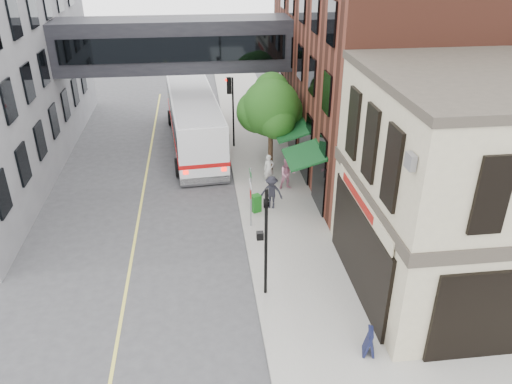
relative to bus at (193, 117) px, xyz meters
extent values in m
plane|color=#38383A|center=(2.11, -17.87, -1.91)|extent=(120.00, 120.00, 0.00)
cube|color=gray|center=(4.11, -3.87, -1.83)|extent=(4.00, 60.00, 0.15)
cube|color=tan|center=(11.11, -15.87, 2.17)|extent=(10.00, 8.00, 8.15)
cube|color=#38332B|center=(11.11, -15.87, 2.24)|extent=(10.12, 8.12, 0.50)
cube|color=black|center=(6.05, -15.87, -0.06)|extent=(0.14, 6.40, 3.40)
cube|color=black|center=(6.01, -15.87, -0.06)|extent=(0.04, 5.90, 3.00)
cube|color=maroon|center=(5.99, -15.27, 1.89)|extent=(0.03, 3.60, 0.32)
cube|color=#512519|center=(12.11, -2.87, 5.09)|extent=(12.00, 18.00, 14.00)
cube|color=#0E3E1E|center=(5.25, -4.12, 1.09)|extent=(1.80, 13.00, 0.40)
cube|color=black|center=(-0.89, 0.13, 4.59)|extent=(14.00, 3.00, 3.00)
cube|color=black|center=(-0.89, -1.42, 4.59)|extent=(13.00, 0.08, 1.40)
cube|color=black|center=(-0.89, 1.68, 4.59)|extent=(13.00, 0.08, 1.40)
cylinder|color=black|center=(2.51, -15.87, 0.49)|extent=(0.12, 0.12, 4.50)
cube|color=black|center=(2.29, -15.87, 0.84)|extent=(0.25, 0.22, 0.30)
imported|color=black|center=(2.51, -15.87, 2.34)|extent=(0.20, 0.16, 1.00)
cylinder|color=black|center=(2.51, -0.87, 0.49)|extent=(0.12, 0.12, 4.50)
cube|color=black|center=(2.29, -0.87, 0.84)|extent=(0.25, 0.22, 0.30)
cube|color=black|center=(2.29, -0.87, 2.24)|extent=(0.28, 0.28, 1.00)
sphere|color=#FF0C05|center=(2.13, -0.87, 2.59)|extent=(0.18, 0.18, 0.18)
cylinder|color=gray|center=(2.51, -10.87, -0.26)|extent=(0.08, 0.08, 3.00)
cube|color=white|center=(2.49, -10.87, 0.44)|extent=(0.03, 0.75, 0.22)
cube|color=#0C591E|center=(2.49, -10.87, 0.99)|extent=(0.03, 0.70, 0.18)
cube|color=#B20C0C|center=(2.49, -10.87, -0.06)|extent=(0.03, 0.30, 0.40)
cylinder|color=#382619|center=(4.31, -4.87, -0.36)|extent=(0.28, 0.28, 2.80)
sphere|color=#164412|center=(4.31, -4.87, 2.04)|extent=(3.20, 3.20, 3.20)
sphere|color=#164412|center=(5.11, -4.37, 1.64)|extent=(2.20, 2.20, 2.20)
sphere|color=#164412|center=(3.61, -4.57, 1.74)|extent=(2.40, 2.40, 2.40)
sphere|color=#164412|center=(4.41, -4.27, 2.84)|extent=(2.00, 2.00, 2.00)
cube|color=#D8CC4C|center=(-2.89, -7.87, -1.90)|extent=(0.12, 40.00, 0.01)
cube|color=white|center=(0.00, 0.00, -0.10)|extent=(3.75, 12.80, 3.18)
cube|color=black|center=(0.00, 0.00, 0.45)|extent=(3.80, 12.58, 1.15)
cube|color=#B20C0C|center=(0.00, 0.00, -0.64)|extent=(3.82, 12.83, 0.24)
cylinder|color=black|center=(-0.99, -4.70, -1.36)|extent=(0.42, 1.12, 1.10)
cylinder|color=black|center=(1.74, -4.48, -1.36)|extent=(0.42, 1.12, 1.10)
cylinder|color=black|center=(-1.70, 4.05, -1.36)|extent=(0.42, 1.12, 1.10)
cylinder|color=black|center=(1.03, 4.27, -1.36)|extent=(0.42, 1.12, 1.10)
imported|color=silver|center=(4.01, -6.38, -0.95)|extent=(0.64, 0.47, 1.61)
imported|color=pink|center=(4.88, -7.27, -0.88)|extent=(0.89, 0.71, 1.75)
imported|color=black|center=(3.73, -9.27, -0.89)|extent=(1.27, 0.97, 1.73)
cube|color=#155C16|center=(2.91, -9.54, -1.31)|extent=(0.56, 0.53, 0.89)
cube|color=black|center=(5.46, -19.37, -1.27)|extent=(0.48, 0.62, 0.97)
camera|label=1|loc=(0.32, -31.00, 10.57)|focal=35.00mm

